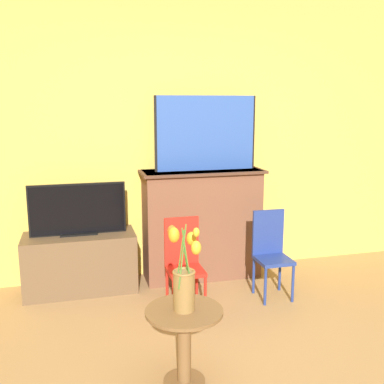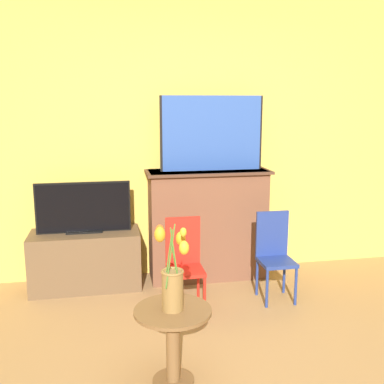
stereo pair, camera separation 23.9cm
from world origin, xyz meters
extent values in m
cube|color=#EAC651|center=(0.00, 2.13, 1.35)|extent=(8.00, 0.06, 2.70)
cube|color=brown|center=(0.20, 1.91, 0.52)|extent=(1.10, 0.37, 1.04)
cube|color=#503123|center=(0.20, 1.90, 1.03)|extent=(1.16, 0.41, 0.02)
cube|color=black|center=(0.24, 1.92, 1.39)|extent=(0.96, 0.02, 0.68)
cube|color=#2D51A8|center=(0.24, 1.91, 1.39)|extent=(0.92, 0.02, 0.68)
cube|color=brown|center=(-0.94, 1.87, 0.26)|extent=(0.97, 0.43, 0.52)
cube|color=black|center=(-0.94, 1.87, 0.53)|extent=(0.32, 0.12, 0.01)
cube|color=black|center=(-0.94, 1.88, 0.75)|extent=(0.83, 0.02, 0.46)
cube|color=black|center=(-0.94, 1.87, 0.75)|extent=(0.80, 0.02, 0.43)
cylinder|color=red|center=(-0.26, 1.10, 0.16)|extent=(0.02, 0.02, 0.33)
cylinder|color=red|center=(0.00, 1.10, 0.16)|extent=(0.02, 0.02, 0.33)
cylinder|color=red|center=(-0.26, 1.35, 0.16)|extent=(0.02, 0.02, 0.33)
cylinder|color=red|center=(0.00, 1.35, 0.16)|extent=(0.02, 0.02, 0.33)
cube|color=red|center=(-0.13, 1.23, 0.34)|extent=(0.29, 0.29, 0.03)
cube|color=red|center=(-0.13, 1.36, 0.55)|extent=(0.29, 0.02, 0.40)
cylinder|color=navy|center=(0.54, 1.16, 0.16)|extent=(0.02, 0.02, 0.33)
cylinder|color=navy|center=(0.79, 1.16, 0.16)|extent=(0.02, 0.02, 0.33)
cylinder|color=navy|center=(0.54, 1.41, 0.16)|extent=(0.02, 0.02, 0.33)
cylinder|color=navy|center=(0.79, 1.41, 0.16)|extent=(0.02, 0.02, 0.33)
cube|color=navy|center=(0.66, 1.28, 0.34)|extent=(0.29, 0.29, 0.03)
cube|color=navy|center=(0.66, 1.41, 0.55)|extent=(0.29, 0.02, 0.40)
cylinder|color=brown|center=(-0.37, 0.29, 0.01)|extent=(0.25, 0.25, 0.02)
cylinder|color=brown|center=(-0.37, 0.29, 0.23)|extent=(0.08, 0.08, 0.46)
cylinder|color=brown|center=(-0.37, 0.29, 0.47)|extent=(0.46, 0.46, 0.02)
cylinder|color=olive|center=(-0.37, 0.29, 0.59)|extent=(0.13, 0.13, 0.23)
torus|color=olive|center=(-0.37, 0.29, 0.71)|extent=(0.13, 0.13, 0.02)
cylinder|color=#477A2D|center=(-0.35, 0.28, 0.75)|extent=(0.05, 0.04, 0.24)
ellipsoid|color=gold|center=(-0.31, 0.26, 0.86)|extent=(0.06, 0.06, 0.08)
cylinder|color=#477A2D|center=(-0.35, 0.31, 0.76)|extent=(0.05, 0.05, 0.26)
ellipsoid|color=orange|center=(-0.31, 0.35, 0.89)|extent=(0.06, 0.06, 0.08)
cylinder|color=#477A2D|center=(-0.38, 0.28, 0.81)|extent=(0.08, 0.11, 0.35)
ellipsoid|color=orange|center=(-0.45, 0.17, 0.97)|extent=(0.06, 0.06, 0.08)
cylinder|color=#477A2D|center=(-0.39, 0.29, 0.80)|extent=(0.06, 0.01, 0.33)
ellipsoid|color=orange|center=(-0.44, 0.29, 0.96)|extent=(0.05, 0.05, 0.07)
cylinder|color=#477A2D|center=(-0.36, 0.28, 0.80)|extent=(0.05, 0.07, 0.34)
ellipsoid|color=gold|center=(-0.32, 0.22, 0.97)|extent=(0.04, 0.04, 0.05)
camera|label=1|loc=(-0.94, -2.07, 1.67)|focal=42.00mm
camera|label=2|loc=(-0.71, -2.13, 1.67)|focal=42.00mm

